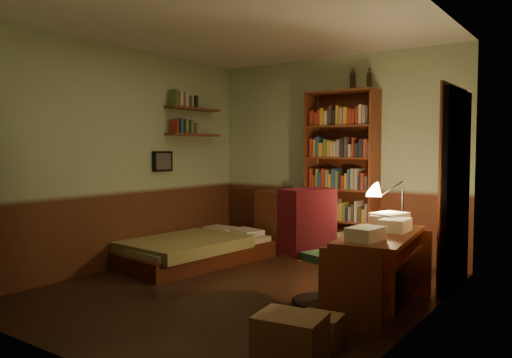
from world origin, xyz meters
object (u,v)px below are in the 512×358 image
Objects in this scene: mini_stereo at (306,187)px; office_chair at (322,258)px; desk_lamp at (403,189)px; cardboard_box_b at (320,329)px; cardboard_box_a at (290,339)px; dresser at (288,223)px; desk at (381,273)px; bookshelf at (341,176)px; bed at (195,241)px.

office_chair is at bearing -63.18° from mini_stereo.
desk_lamp reaches higher than cardboard_box_b.
desk_lamp is 2.27× the size of cardboard_box_b.
dresser is at bearing 121.83° from cardboard_box_a.
cardboard_box_a is (-0.09, -1.36, -0.18)m from desk.
dresser is 0.98m from bookshelf.
bookshelf is at bearing 109.97° from cardboard_box_a.
bookshelf is 1.56m from desk_lamp.
office_chair is at bearing -122.75° from desk_lamp.
mini_stereo is 0.87× the size of cardboard_box_b.
cardboard_box_b is (1.11, -2.63, -0.97)m from bookshelf.
office_chair is at bearing 117.19° from cardboard_box_b.
mini_stereo reaches higher than bed.
bed is 0.87× the size of bookshelf.
bookshelf is at bearing 49.38° from bed.
cardboard_box_a is 1.45× the size of cardboard_box_b.
bookshelf is 2.45× the size of office_chair.
mini_stereo is 0.38× the size of desk_lamp.
bookshelf is at bearing -10.83° from mini_stereo.
bed is 4.28× the size of cardboard_box_a.
bookshelf is (1.38, 1.23, 0.80)m from bed.
office_chair reaches higher than bed.
desk_lamp is (1.16, -1.05, -0.05)m from bookshelf.
bookshelf is 2.08m from office_chair.
desk_lamp reaches higher than mini_stereo.
bookshelf is at bearing 25.29° from dresser.
bed is 2.65m from desk_lamp.
dresser reaches higher than desk.
mini_stereo reaches higher than cardboard_box_a.
bookshelf is 3.01m from cardboard_box_b.
mini_stereo is at bearing 64.05° from bed.
desk is at bearing 86.41° from cardboard_box_a.
bookshelf is 3.16× the size of desk_lamp.
cardboard_box_a is at bearing -66.22° from bookshelf.
dresser reaches higher than bed.
bed is at bearing 143.92° from cardboard_box_a.
bed is 1.98× the size of dresser.
dresser is 2.50m from desk.
office_chair reaches higher than desk.
mini_stereo is at bearing 121.65° from cardboard_box_b.
desk is (1.73, -1.72, -0.56)m from mini_stereo.
office_chair is at bearing -168.81° from desk.
bookshelf is (0.54, -0.04, 0.17)m from mini_stereo.
dresser is 3.59× the size of mini_stereo.
office_chair is 2.92× the size of cardboard_box_b.
desk is 2.92× the size of cardboard_box_a.
bed is 2.61m from desk.
bed is 1.32m from dresser.
desk_lamp is (2.54, 0.18, 0.74)m from bed.
desk is 1.87× the size of desk_lamp.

